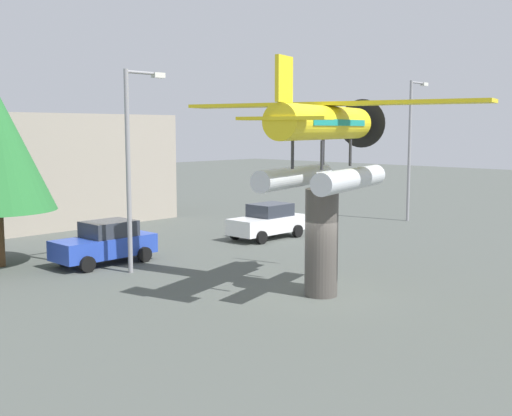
{
  "coord_description": "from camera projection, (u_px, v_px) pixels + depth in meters",
  "views": [
    {
      "loc": [
        -16.52,
        -12.81,
        5.53
      ],
      "look_at": [
        0.0,
        3.0,
        2.68
      ],
      "focal_mm": 44.73,
      "sensor_mm": 36.0,
      "label": 1
    }
  ],
  "objects": [
    {
      "name": "ground_plane",
      "position": [
        321.0,
        295.0,
        21.31
      ],
      "size": [
        140.0,
        140.0,
        0.0
      ],
      "primitive_type": "plane",
      "color": "#4C514C"
    },
    {
      "name": "display_pedestal",
      "position": [
        321.0,
        242.0,
        21.09
      ],
      "size": [
        1.1,
        1.1,
        3.58
      ],
      "primitive_type": "cylinder",
      "color": "#4C4742",
      "rests_on": "ground"
    },
    {
      "name": "floatplane_monument",
      "position": [
        324.0,
        137.0,
        20.78
      ],
      "size": [
        7.18,
        10.35,
        4.0
      ],
      "rotation": [
        0.0,
        0.0,
        0.25
      ],
      "color": "silver",
      "rests_on": "display_pedestal"
    },
    {
      "name": "car_mid_blue",
      "position": [
        105.0,
        243.0,
        26.21
      ],
      "size": [
        4.2,
        2.02,
        1.76
      ],
      "rotation": [
        0.0,
        0.0,
        3.14
      ],
      "color": "#2847B7",
      "rests_on": "ground"
    },
    {
      "name": "car_far_white",
      "position": [
        268.0,
        221.0,
        32.3
      ],
      "size": [
        4.2,
        2.02,
        1.76
      ],
      "rotation": [
        0.0,
        0.0,
        3.14
      ],
      "color": "white",
      "rests_on": "ground"
    },
    {
      "name": "streetlight_primary",
      "position": [
        132.0,
        156.0,
        24.26
      ],
      "size": [
        1.84,
        0.28,
        7.75
      ],
      "color": "gray",
      "rests_on": "ground"
    },
    {
      "name": "streetlight_secondary",
      "position": [
        411.0,
        141.0,
        38.14
      ],
      "size": [
        1.84,
        0.28,
        8.37
      ],
      "color": "gray",
      "rests_on": "ground"
    },
    {
      "name": "storefront_building",
      "position": [
        63.0,
        168.0,
        38.22
      ],
      "size": [
        11.35,
        7.44,
        6.37
      ],
      "primitive_type": "cube",
      "color": "#9E9384",
      "rests_on": "ground"
    }
  ]
}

